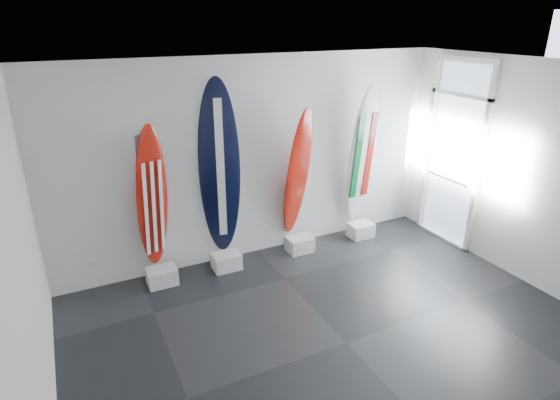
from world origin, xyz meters
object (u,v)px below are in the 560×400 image
surfboard_italy (362,156)px  surfboard_usa (152,198)px  surfboard_swiss (298,174)px  surfboard_navy (220,170)px

surfboard_italy → surfboard_usa: bearing=174.7°
surfboard_usa → surfboard_swiss: bearing=-19.1°
surfboard_usa → surfboard_swiss: 2.18m
surfboard_navy → surfboard_italy: size_ratio=1.09×
surfboard_navy → surfboard_italy: (2.40, 0.00, -0.11)m
surfboard_swiss → surfboard_italy: surfboard_italy is taller
surfboard_usa → surfboard_swiss: (2.18, 0.00, 0.02)m
surfboard_usa → surfboard_italy: surfboard_italy is taller
surfboard_usa → surfboard_navy: surfboard_navy is taller
surfboard_swiss → surfboard_navy: bearing=162.1°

